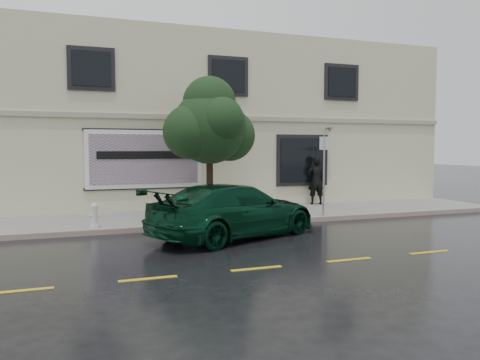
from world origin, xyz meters
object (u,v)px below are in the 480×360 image
object	(u,v)px
pedestrian	(316,181)
fire_hydrant	(94,216)
street_tree	(209,127)
car	(235,211)

from	to	relation	value
pedestrian	fire_hydrant	world-z (taller)	pedestrian
fire_hydrant	street_tree	bearing A→B (deg)	31.83
pedestrian	street_tree	distance (m)	5.62
pedestrian	street_tree	world-z (taller)	street_tree
car	street_tree	world-z (taller)	street_tree
street_tree	fire_hydrant	distance (m)	4.75
car	pedestrian	distance (m)	7.07
pedestrian	fire_hydrant	size ratio (longest dim) A/B	2.74
pedestrian	street_tree	bearing A→B (deg)	30.45
car	street_tree	bearing A→B (deg)	-26.70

